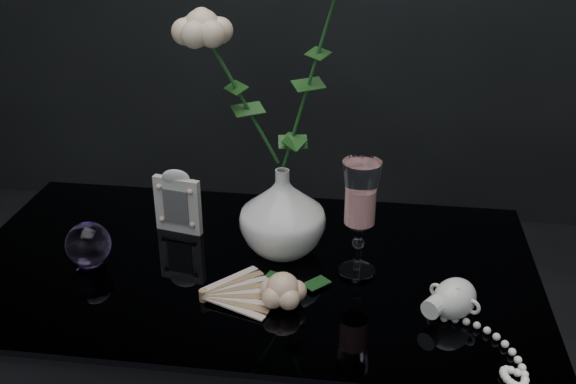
% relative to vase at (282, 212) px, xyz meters
% --- Properties ---
extents(vase, '(0.16, 0.16, 0.17)m').
position_rel_vase_xyz_m(vase, '(0.00, 0.00, 0.00)').
color(vase, white).
rests_on(vase, table).
extents(wine_glass, '(0.07, 0.07, 0.22)m').
position_rel_vase_xyz_m(wine_glass, '(0.14, -0.06, 0.02)').
color(wine_glass, white).
rests_on(wine_glass, table).
extents(picture_frame, '(0.11, 0.10, 0.14)m').
position_rel_vase_xyz_m(picture_frame, '(-0.22, 0.05, -0.02)').
color(picture_frame, silver).
rests_on(picture_frame, table).
extents(paperweight, '(0.09, 0.09, 0.08)m').
position_rel_vase_xyz_m(paperweight, '(-0.34, -0.09, -0.04)').
color(paperweight, '#AA84D6').
rests_on(paperweight, table).
extents(paper_fan, '(0.25, 0.20, 0.02)m').
position_rel_vase_xyz_m(paper_fan, '(-0.11, -0.18, -0.07)').
color(paper_fan, beige).
rests_on(paper_fan, table).
extents(loose_rose, '(0.18, 0.20, 0.06)m').
position_rel_vase_xyz_m(loose_rose, '(0.03, -0.17, -0.05)').
color(loose_rose, beige).
rests_on(loose_rose, table).
extents(pearl_jar, '(0.32, 0.32, 0.07)m').
position_rel_vase_xyz_m(pearl_jar, '(0.30, -0.16, -0.05)').
color(pearl_jar, white).
rests_on(pearl_jar, table).
extents(roses, '(0.31, 0.13, 0.45)m').
position_rel_vase_xyz_m(roses, '(0.00, -0.00, 0.28)').
color(roses, '#FFD4AD').
rests_on(roses, vase).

